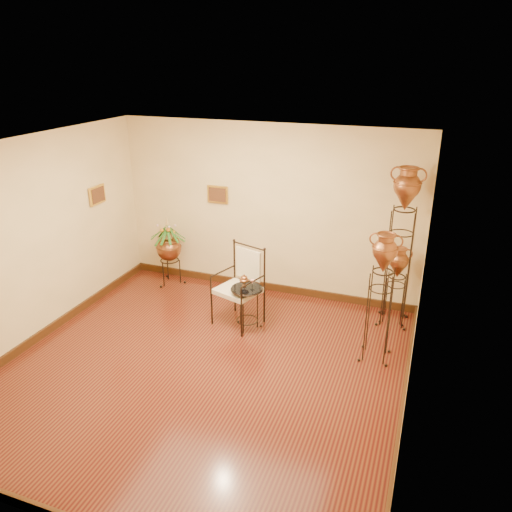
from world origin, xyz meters
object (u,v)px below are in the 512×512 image
(armchair, at_px, (238,287))
(side_table, at_px, (247,307))
(amphora_mid, at_px, (380,297))
(amphora_tall, at_px, (400,246))
(planter_urn, at_px, (169,246))

(armchair, distance_m, side_table, 0.32)
(side_table, bearing_deg, amphora_mid, -3.54)
(side_table, bearing_deg, amphora_tall, 25.23)
(planter_urn, xyz_separation_m, armchair, (1.65, -0.91, -0.10))
(side_table, bearing_deg, armchair, 151.39)
(planter_urn, height_order, side_table, planter_urn)
(planter_urn, relative_size, armchair, 1.06)
(amphora_tall, xyz_separation_m, side_table, (-1.98, -0.93, -0.87))
(amphora_tall, height_order, amphora_mid, amphora_tall)
(armchair, height_order, side_table, armchair)
(amphora_tall, distance_m, armchair, 2.40)
(amphora_mid, bearing_deg, planter_urn, 163.07)
(armchair, relative_size, side_table, 1.42)
(planter_urn, distance_m, side_table, 2.12)
(amphora_tall, xyz_separation_m, amphora_mid, (-0.12, -1.05, -0.32))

